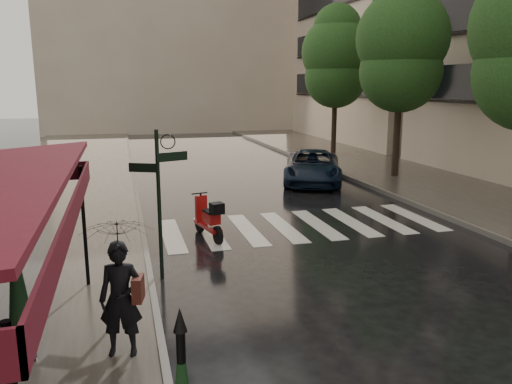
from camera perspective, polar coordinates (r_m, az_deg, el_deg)
name	(u,v)px	position (r m, az deg, el deg)	size (l,w,h in m)	color
ground	(254,339)	(8.26, -0.18, -16.46)	(120.00, 120.00, 0.00)	black
sidewalk_near	(50,195)	(19.58, -22.53, -0.31)	(6.00, 60.00, 0.12)	#38332D
sidewalk_far	(410,176)	(22.88, 17.14, 1.75)	(5.50, 60.00, 0.12)	#38332D
curb_near	(136,190)	(19.40, -13.58, 0.23)	(0.12, 60.00, 0.16)	#595651
curb_far	(351,179)	(21.52, 10.81, 1.50)	(0.12, 60.00, 0.16)	#595651
crosswalk	(300,225)	(14.43, 5.10, -3.82)	(7.85, 3.20, 0.01)	silver
signpost	(159,192)	(10.25, -11.02, -0.04)	(1.17, 0.29, 3.10)	black
haussmann_far	(387,8)	(38.15, 14.71, 19.69)	(8.00, 16.00, 18.50)	tan
backdrop_building	(173,13)	(45.68, -9.42, 19.53)	(22.00, 6.00, 20.00)	tan
tree_mid	(402,45)	(22.21, 16.35, 15.86)	(3.80, 3.80, 8.34)	black
tree_far	(336,57)	(28.51, 9.15, 14.96)	(3.80, 3.80, 8.16)	black
pedestrian_with_umbrella	(118,246)	(7.23, -15.51, -5.95)	(1.19, 1.21, 2.47)	black
scooter	(209,219)	(13.11, -5.39, -3.14)	(0.67, 1.67, 1.12)	black
parked_car	(313,167)	(20.70, 6.48, 2.89)	(2.22, 4.81, 1.34)	black
parasol_back	(17,287)	(7.71, -25.60, -9.72)	(0.39, 0.39, 2.08)	black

